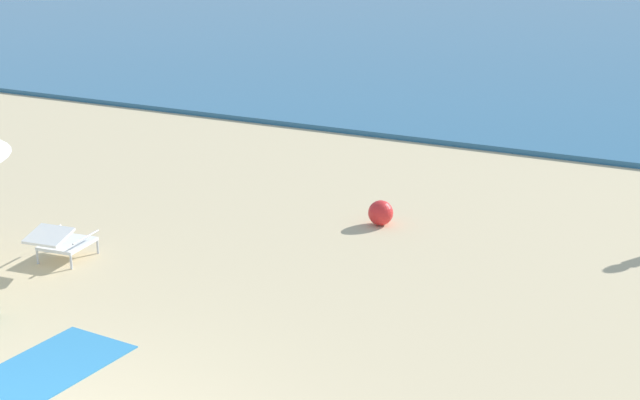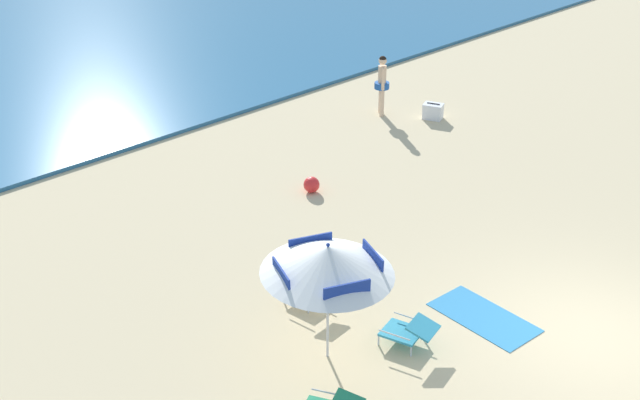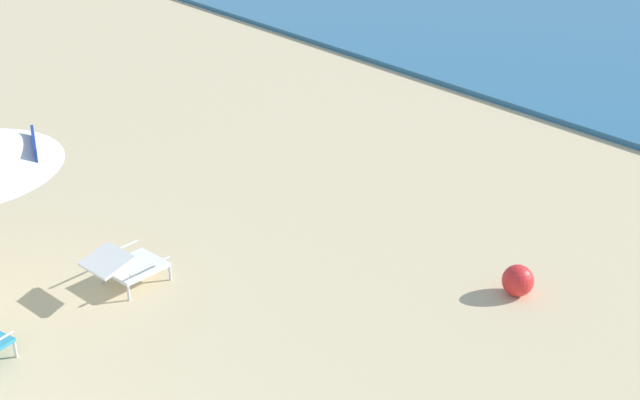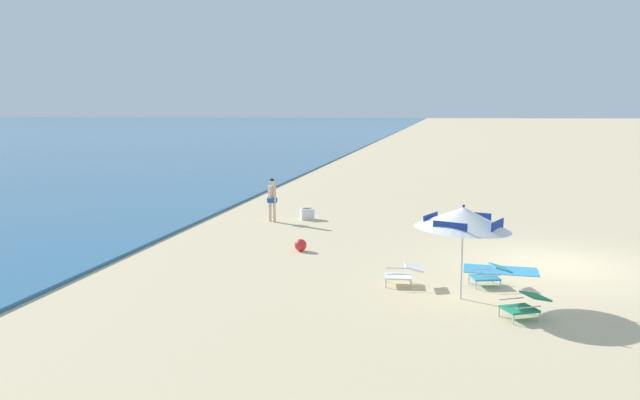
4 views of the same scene
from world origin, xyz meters
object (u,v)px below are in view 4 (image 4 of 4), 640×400
object	(u,v)px
lounge_chair_facing_sea	(525,304)
beach_ball	(301,245)
lounge_chair_beside_umbrella	(403,273)
beach_towel	(500,270)
person_standing_near_shore	(272,197)
cooler_box	(307,214)
beach_umbrella_striped_main	(463,218)
lounge_chair_under_umbrella	(490,274)

from	to	relation	value
lounge_chair_facing_sea	beach_ball	world-z (taller)	lounge_chair_facing_sea
lounge_chair_beside_umbrella	beach_towel	distance (m)	2.95
person_standing_near_shore	cooler_box	world-z (taller)	person_standing_near_shore
lounge_chair_beside_umbrella	beach_ball	bearing A→B (deg)	46.50
lounge_chair_beside_umbrella	person_standing_near_shore	distance (m)	9.04
lounge_chair_facing_sea	beach_towel	distance (m)	3.70
cooler_box	lounge_chair_beside_umbrella	bearing A→B (deg)	-153.62
lounge_chair_facing_sea	beach_towel	world-z (taller)	lounge_chair_facing_sea
person_standing_near_shore	beach_ball	size ratio (longest dim) A/B	4.52
lounge_chair_beside_umbrella	lounge_chair_facing_sea	size ratio (longest dim) A/B	0.92
lounge_chair_beside_umbrella	cooler_box	xyz separation A→B (m)	(8.12, 4.03, -0.08)
beach_towel	lounge_chair_facing_sea	bearing A→B (deg)	-178.31
lounge_chair_facing_sea	beach_ball	bearing A→B (deg)	48.88
lounge_chair_facing_sea	cooler_box	bearing A→B (deg)	32.84
cooler_box	beach_towel	world-z (taller)	cooler_box
beach_umbrella_striped_main	lounge_chair_facing_sea	xyz separation A→B (m)	(-1.06, -1.17, -1.47)
beach_umbrella_striped_main	lounge_chair_beside_umbrella	bearing A→B (deg)	56.88
beach_towel	person_standing_near_shore	bearing A→B (deg)	53.27
cooler_box	lounge_chair_under_umbrella	bearing A→B (deg)	-142.58
lounge_chair_under_umbrella	beach_towel	xyz separation A→B (m)	(1.49, -0.38, -0.27)
lounge_chair_facing_sea	cooler_box	size ratio (longest dim) A/B	1.67
beach_umbrella_striped_main	lounge_chair_beside_umbrella	size ratio (longest dim) A/B	2.48
cooler_box	beach_ball	bearing A→B (deg)	-169.82
lounge_chair_facing_sea	person_standing_near_shore	size ratio (longest dim) A/B	0.63
person_standing_near_shore	lounge_chair_under_umbrella	bearing A→B (deg)	-134.84
lounge_chair_beside_umbrella	beach_towel	size ratio (longest dim) A/B	0.51
lounge_chair_under_umbrella	cooler_box	size ratio (longest dim) A/B	1.64
beach_umbrella_striped_main	beach_towel	size ratio (longest dim) A/B	1.25
lounge_chair_facing_sea	beach_ball	size ratio (longest dim) A/B	2.84
cooler_box	beach_towel	size ratio (longest dim) A/B	0.33
lounge_chair_under_umbrella	cooler_box	world-z (taller)	lounge_chair_under_umbrella
lounge_chair_beside_umbrella	lounge_chair_facing_sea	world-z (taller)	lounge_chair_beside_umbrella
person_standing_near_shore	beach_ball	bearing A→B (deg)	-155.06
lounge_chair_under_umbrella	beach_ball	distance (m)	5.70
person_standing_near_shore	beach_towel	xyz separation A→B (m)	(-5.59, -7.49, -0.91)
lounge_chair_beside_umbrella	lounge_chair_facing_sea	distance (m)	3.08
lounge_chair_beside_umbrella	beach_ball	xyz separation A→B (m)	(2.94, 3.10, -0.10)
lounge_chair_under_umbrella	beach_ball	xyz separation A→B (m)	(2.63, 5.05, -0.10)
lounge_chair_under_umbrella	lounge_chair_beside_umbrella	size ratio (longest dim) A/B	1.07
person_standing_near_shore	cooler_box	size ratio (longest dim) A/B	2.67
lounge_chair_facing_sea	cooler_box	xyz separation A→B (m)	(10.01, 6.46, -0.08)
beach_towel	beach_umbrella_striped_main	bearing A→B (deg)	157.94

